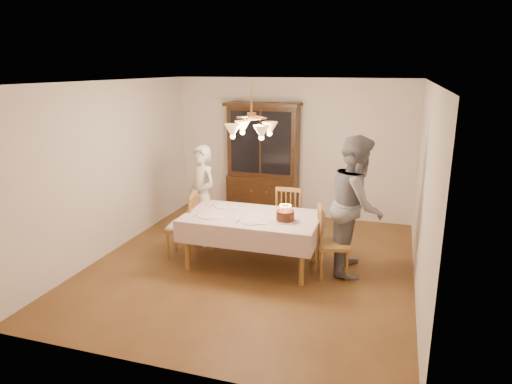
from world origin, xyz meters
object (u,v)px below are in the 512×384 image
(china_hutch, at_px, (263,163))
(birthday_cake, at_px, (285,216))
(dining_table, at_px, (252,220))
(elderly_woman, at_px, (202,196))
(chair_far_side, at_px, (290,219))

(china_hutch, xyz_separation_m, birthday_cake, (1.01, -2.35, -0.21))
(dining_table, height_order, china_hutch, china_hutch)
(elderly_woman, bearing_deg, chair_far_side, 47.03)
(birthday_cake, bearing_deg, elderly_woman, 156.39)
(elderly_woman, distance_m, birthday_cake, 1.66)
(china_hutch, distance_m, birthday_cake, 2.56)
(elderly_woman, bearing_deg, dining_table, 2.66)
(chair_far_side, relative_size, birthday_cake, 3.33)
(birthday_cake, bearing_deg, chair_far_side, 98.90)
(birthday_cake, bearing_deg, dining_table, 169.61)
(chair_far_side, xyz_separation_m, elderly_woman, (-1.36, -0.36, 0.36))
(elderly_woman, relative_size, birthday_cake, 5.39)
(china_hutch, bearing_deg, elderly_woman, -107.00)
(chair_far_side, height_order, elderly_woman, elderly_woman)
(elderly_woman, bearing_deg, china_hutch, 105.07)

